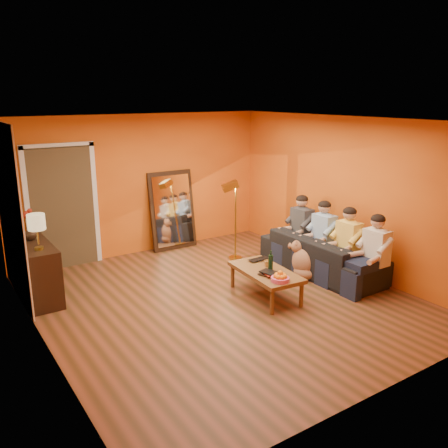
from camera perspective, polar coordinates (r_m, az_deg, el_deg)
room_shell at (r=6.96m, az=-1.81°, el=1.72°), size 5.00×5.50×2.60m
white_accent at (r=7.40m, az=-24.38°, el=1.17°), size 0.02×1.90×2.58m
doorway_recess at (r=8.68m, az=-19.03°, el=1.94°), size 1.06×0.30×2.10m
door_jamb_left at (r=8.45m, az=-22.54°, el=1.24°), size 0.08×0.06×2.20m
door_jamb_right at (r=8.72m, az=-15.22°, el=2.30°), size 0.08×0.06×2.20m
door_header at (r=8.39m, az=-19.46°, el=8.90°), size 1.22×0.06×0.08m
mirror_frame at (r=9.26m, az=-6.25°, el=1.67°), size 0.92×0.27×1.51m
mirror_glass at (r=9.23m, az=-6.14°, el=1.62°), size 0.78×0.21×1.35m
sideboard at (r=7.50m, az=-21.54°, el=-5.37°), size 0.44×1.18×0.85m
table_lamp at (r=7.01m, az=-21.54°, el=-0.92°), size 0.24×0.24×0.51m
sofa at (r=8.17m, az=11.64°, el=-3.62°), size 2.24×0.87×0.65m
coffee_table at (r=7.16m, az=4.99°, el=-7.13°), size 0.72×1.27×0.42m
floor_lamp at (r=8.55m, az=1.39°, el=0.32°), size 0.37×0.34×1.44m
dog at (r=7.91m, az=9.56°, el=-4.18°), size 0.44×0.60×0.65m
person_far_left at (r=7.55m, az=17.81°, el=-3.38°), size 0.70×0.44×1.22m
person_mid_left at (r=7.88m, az=14.73°, el=-2.35°), size 0.70×0.44×1.22m
person_mid_right at (r=8.24m, az=11.90°, el=-1.40°), size 0.70×0.44×1.22m
person_far_right at (r=8.62m, az=9.32°, el=-0.53°), size 0.70×0.44×1.22m
fruit_bowl at (r=6.67m, az=6.78°, el=-6.22°), size 0.26×0.26×0.16m
wine_bottle at (r=7.02m, az=5.63°, el=-4.41°), size 0.07×0.07×0.31m
tumbler at (r=7.22m, az=5.19°, el=-4.75°), size 0.11×0.11×0.09m
laptop at (r=7.44m, az=4.45°, el=-4.38°), size 0.35×0.23×0.03m
book_lower at (r=6.82m, az=4.89°, el=-6.27°), size 0.25×0.29×0.02m
book_mid at (r=6.83m, az=4.90°, el=-6.07°), size 0.20×0.25×0.02m
book_upper at (r=6.80m, az=4.95°, el=-5.98°), size 0.22×0.27×0.02m
vase at (r=7.57m, az=-22.34°, el=-1.04°), size 0.20×0.20×0.21m
flowers at (r=7.51m, az=-22.54°, el=0.85°), size 0.17×0.17×0.48m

